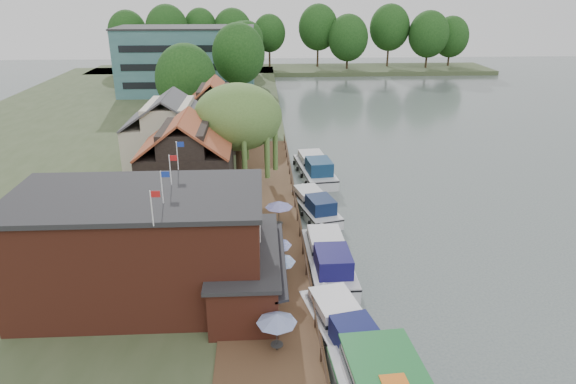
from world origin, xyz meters
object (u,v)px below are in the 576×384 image
object	(u,v)px
pub	(173,246)
cruiser_0	(344,326)
umbrella_1	(278,270)
umbrella_4	(279,214)
umbrella_0	(277,332)
cruiser_2	(314,202)
umbrella_3	(269,239)
cruiser_3	(315,166)
cottage_b	(171,134)
cruiser_1	(329,255)
cottage_a	(187,163)
willow	(239,136)
cottage_c	(215,114)
umbrella_2	(275,253)
hotel_block	(187,60)

from	to	relation	value
pub	cruiser_0	world-z (taller)	pub
umbrella_1	umbrella_4	size ratio (longest dim) A/B	1.02
umbrella_0	pub	bearing A→B (deg)	137.05
umbrella_0	cruiser_2	xyz separation A→B (m)	(4.18, 20.81, -1.14)
umbrella_3	cruiser_3	xyz separation A→B (m)	(5.51, 19.69, -0.95)
cottage_b	cruiser_1	size ratio (longest dim) A/B	0.90
cottage_a	willow	xyz separation A→B (m)	(4.50, 5.00, 0.96)
pub	cottage_b	distance (m)	25.33
umbrella_4	cruiser_0	size ratio (longest dim) A/B	0.23
cottage_a	cottage_c	distance (m)	19.03
pub	umbrella_0	distance (m)	9.02
cruiser_0	umbrella_4	bearing A→B (deg)	91.12
umbrella_3	cruiser_0	distance (m)	10.40
willow	cruiser_3	world-z (taller)	willow
umbrella_0	cruiser_0	bearing A→B (deg)	23.64
umbrella_0	umbrella_4	world-z (taller)	same
umbrella_1	cruiser_2	distance (m)	14.76
pub	cottage_c	size ratio (longest dim) A/B	2.35
cruiser_2	cruiser_1	bearing A→B (deg)	-103.73
willow	umbrella_3	size ratio (longest dim) A/B	4.39
umbrella_0	umbrella_4	size ratio (longest dim) A/B	1.00
umbrella_4	umbrella_2	bearing A→B (deg)	-94.40
cruiser_1	cruiser_0	bearing A→B (deg)	-92.51
cottage_b	cruiser_1	distance (m)	25.52
hotel_block	cottage_b	world-z (taller)	hotel_block
cottage_a	cruiser_3	world-z (taller)	cottage_a
pub	willow	world-z (taller)	willow
cruiser_1	cottage_a	bearing A→B (deg)	136.33
umbrella_3	cruiser_1	world-z (taller)	umbrella_3
pub	umbrella_4	world-z (taller)	pub
cruiser_0	cruiser_2	xyz separation A→B (m)	(0.17, 19.05, -0.11)
umbrella_0	cruiser_2	distance (m)	21.25
cottage_b	willow	xyz separation A→B (m)	(7.50, -5.00, 0.96)
cottage_b	umbrella_0	size ratio (longest dim) A/B	4.04
pub	cruiser_0	size ratio (longest dim) A/B	1.95
cottage_b	cruiser_0	world-z (taller)	cottage_b
willow	umbrella_1	xyz separation A→B (m)	(3.15, -19.32, -3.93)
willow	cruiser_1	size ratio (longest dim) A/B	0.97
cottage_c	cruiser_2	world-z (taller)	cottage_c
umbrella_2	hotel_block	bearing A→B (deg)	102.08
cottage_a	cottage_c	bearing A→B (deg)	86.99
cottage_a	umbrella_1	world-z (taller)	cottage_a
cottage_c	cruiser_0	xyz separation A→B (m)	(10.39, -38.17, -4.00)
cottage_a	cruiser_3	distance (m)	16.57
umbrella_1	umbrella_0	bearing A→B (deg)	-92.38
pub	cottage_b	size ratio (longest dim) A/B	2.08
cruiser_0	cruiser_3	size ratio (longest dim) A/B	0.94
umbrella_4	cottage_b	bearing A→B (deg)	126.14
willow	cruiser_1	xyz separation A→B (m)	(7.07, -15.57, -4.90)
hotel_block	umbrella_2	world-z (taller)	hotel_block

